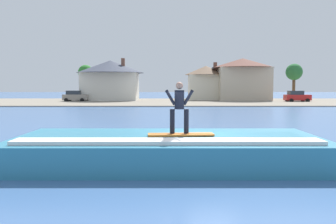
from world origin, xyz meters
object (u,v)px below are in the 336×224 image
house_with_chimney (111,77)px  tree_tall_bare (86,73)px  house_gabled_white (243,77)px  car_near_shore (75,96)px  surfboard (181,135)px  house_small_cottage (206,81)px  surfer (180,105)px  wave_crest (168,149)px  car_far_shore (297,96)px  tree_short_bushy (294,73)px

house_with_chimney → tree_tall_bare: size_ratio=1.83×
house_gabled_white → tree_tall_bare: size_ratio=1.72×
car_near_shore → house_with_chimney: house_with_chimney is taller
surfboard → car_near_shore: (-15.95, 45.90, -0.14)m
tree_tall_bare → house_small_cottage: bearing=1.4°
surfer → wave_crest: bearing=128.4°
car_far_shore → house_small_cottage: size_ratio=0.51×
surfer → car_near_shore: (-15.90, 45.84, -1.12)m
surfboard → house_small_cottage: 52.09m
surfer → house_small_cottage: size_ratio=0.22×
wave_crest → house_gabled_white: bearing=75.0°
surfboard → tree_short_bushy: (22.74, 51.82, 3.97)m
surfer → tree_short_bushy: bearing=66.2°
wave_crest → car_far_shore: 48.59m
house_gabled_white → house_small_cottage: 6.57m
car_near_shore → car_far_shore: 36.54m
car_near_shore → house_gabled_white: size_ratio=0.37×
car_near_shore → surfer: bearing=-70.9°
house_with_chimney → house_small_cottage: bearing=6.1°
car_near_shore → tree_short_bushy: size_ratio=0.60×
surfer → house_small_cottage: (6.58, 51.56, 1.45)m
house_with_chimney → surfboard: bearing=-77.9°
house_gabled_white → tree_tall_bare: bearing=178.7°
car_far_shore → house_gabled_white: size_ratio=0.36×
house_gabled_white → tree_short_bushy: 9.90m
surfer → tree_tall_bare: 53.38m
house_with_chimney → house_gabled_white: size_ratio=1.07×
surfer → house_with_chimney: house_with_chimney is taller
tree_short_bushy → house_gabled_white: bearing=-172.2°
wave_crest → house_small_cottage: house_small_cottage is taller
house_gabled_white → house_with_chimney: bearing=-178.3°
surfer → car_far_shore: bearing=65.1°
wave_crest → tree_short_bushy: size_ratio=1.57×
car_near_shore → tree_tall_bare: bearing=83.7°
surfboard → surfer: bearing=128.5°
tree_short_bushy → surfboard: bearing=-113.7°
surfboard → car_far_shore: size_ratio=0.56×
wave_crest → surfer: size_ratio=6.16×
surfer → car_far_shore: size_ratio=0.43×
wave_crest → tree_tall_bare: 52.91m
surfboard → tree_tall_bare: tree_tall_bare is taller
wave_crest → car_near_shore: (-15.52, 45.35, 0.45)m
surfboard → house_small_cottage: size_ratio=0.28×
car_far_shore → tree_short_bushy: (2.18, 7.46, 4.11)m
house_with_chimney → tree_short_bushy: (33.37, 2.03, 0.86)m
wave_crest → house_small_cottage: size_ratio=1.35×
surfer → surfboard: bearing=-51.5°
tree_tall_bare → house_gabled_white: bearing=-1.3°
house_with_chimney → car_far_shore: bearing=-9.9°
house_small_cottage → tree_short_bushy: 16.28m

